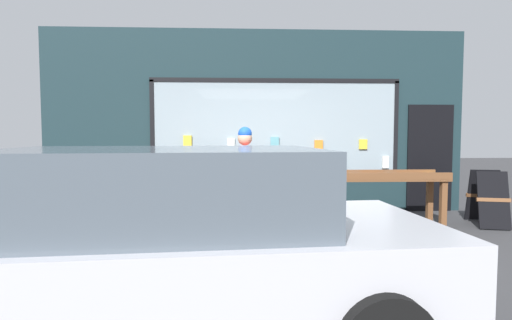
{
  "coord_description": "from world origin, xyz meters",
  "views": [
    {
      "loc": [
        -0.36,
        -5.42,
        1.51
      ],
      "look_at": [
        -0.08,
        0.8,
        1.12
      ],
      "focal_mm": 28.0,
      "sensor_mm": 36.0,
      "label": 1
    }
  ],
  "objects_px": {
    "display_table_left": "(159,182)",
    "person_browsing": "(245,174)",
    "parked_car": "(162,238)",
    "display_table_right": "(359,182)",
    "sandwich_board_sign": "(487,198)",
    "small_dog": "(280,221)"
  },
  "relations": [
    {
      "from": "small_dog",
      "to": "parked_car",
      "type": "relative_size",
      "value": 0.14
    },
    {
      "from": "person_browsing",
      "to": "parked_car",
      "type": "distance_m",
      "value": 2.94
    },
    {
      "from": "display_table_right",
      "to": "sandwich_board_sign",
      "type": "relative_size",
      "value": 3.1
    },
    {
      "from": "display_table_right",
      "to": "parked_car",
      "type": "height_order",
      "value": "parked_car"
    },
    {
      "from": "display_table_left",
      "to": "person_browsing",
      "type": "height_order",
      "value": "person_browsing"
    },
    {
      "from": "person_browsing",
      "to": "parked_car",
      "type": "relative_size",
      "value": 0.38
    },
    {
      "from": "display_table_right",
      "to": "small_dog",
      "type": "relative_size",
      "value": 4.77
    },
    {
      "from": "display_table_left",
      "to": "sandwich_board_sign",
      "type": "height_order",
      "value": "display_table_left"
    },
    {
      "from": "small_dog",
      "to": "display_table_left",
      "type": "bearing_deg",
      "value": 53.47
    },
    {
      "from": "display_table_left",
      "to": "parked_car",
      "type": "xyz_separation_m",
      "value": [
        0.7,
        -3.47,
        -0.01
      ]
    },
    {
      "from": "display_table_left",
      "to": "person_browsing",
      "type": "xyz_separation_m",
      "value": [
        1.37,
        -0.62,
        0.19
      ]
    },
    {
      "from": "parked_car",
      "to": "sandwich_board_sign",
      "type": "bearing_deg",
      "value": 31.83
    },
    {
      "from": "display_table_right",
      "to": "person_browsing",
      "type": "relative_size",
      "value": 1.73
    },
    {
      "from": "small_dog",
      "to": "parked_car",
      "type": "height_order",
      "value": "parked_car"
    },
    {
      "from": "sandwich_board_sign",
      "to": "parked_car",
      "type": "xyz_separation_m",
      "value": [
        -4.73,
        -3.46,
        0.27
      ]
    },
    {
      "from": "display_table_left",
      "to": "display_table_right",
      "type": "xyz_separation_m",
      "value": [
        3.25,
        0.0,
        -0.01
      ]
    },
    {
      "from": "sandwich_board_sign",
      "to": "parked_car",
      "type": "relative_size",
      "value": 0.21
    },
    {
      "from": "person_browsing",
      "to": "display_table_right",
      "type": "bearing_deg",
      "value": -80.38
    },
    {
      "from": "parked_car",
      "to": "small_dog",
      "type": "bearing_deg",
      "value": 61.38
    },
    {
      "from": "display_table_right",
      "to": "person_browsing",
      "type": "bearing_deg",
      "value": -161.75
    },
    {
      "from": "sandwich_board_sign",
      "to": "parked_car",
      "type": "distance_m",
      "value": 5.86
    },
    {
      "from": "display_table_right",
      "to": "sandwich_board_sign",
      "type": "height_order",
      "value": "sandwich_board_sign"
    }
  ]
}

